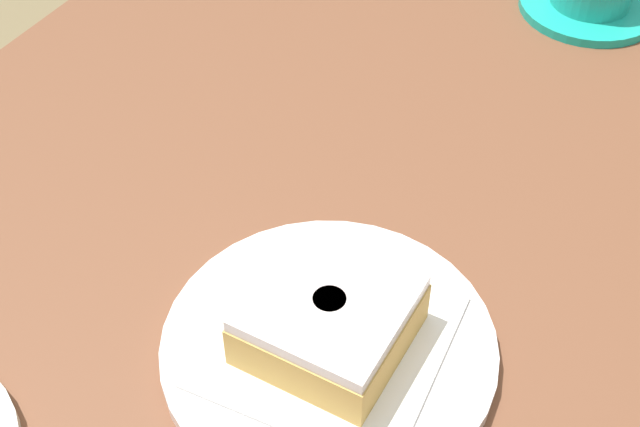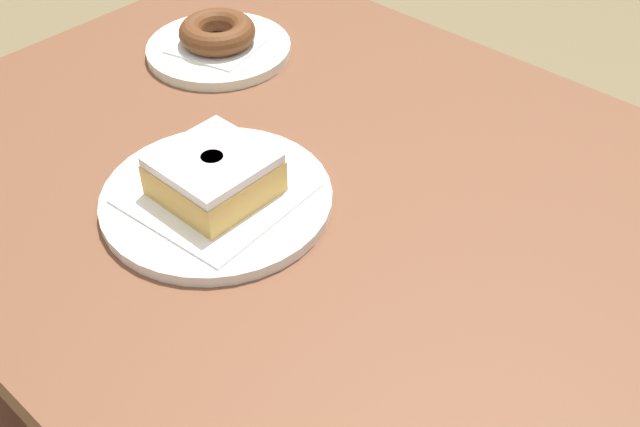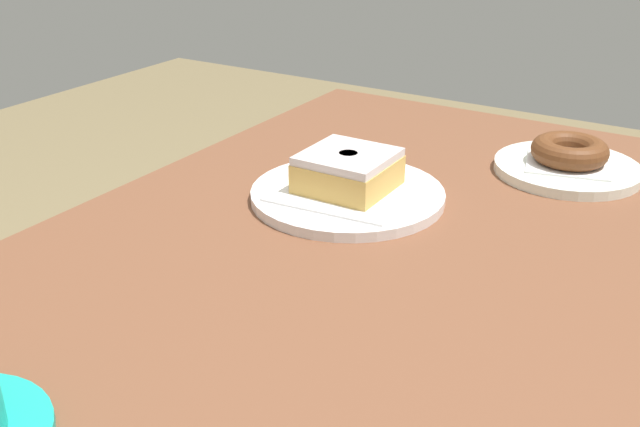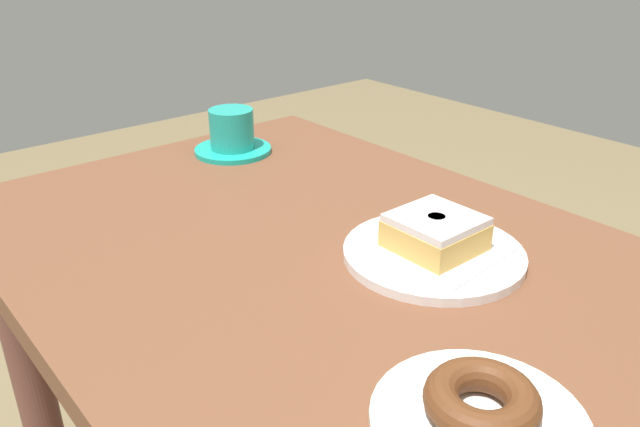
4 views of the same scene
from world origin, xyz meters
The scene contains 4 objects.
table centered at (0.00, 0.00, 0.61)m, with size 1.08×0.73×0.74m.
plate_glazed_square centered at (0.11, 0.10, 0.74)m, with size 0.24×0.24×0.01m, color white.
napkin_glazed_square centered at (0.11, 0.10, 0.75)m, with size 0.16×0.16×0.00m, color white.
donut_glazed_square centered at (0.11, 0.10, 0.78)m, with size 0.10×0.10×0.05m.
Camera 1 is at (0.44, 0.28, 1.26)m, focal length 50.57 mm.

